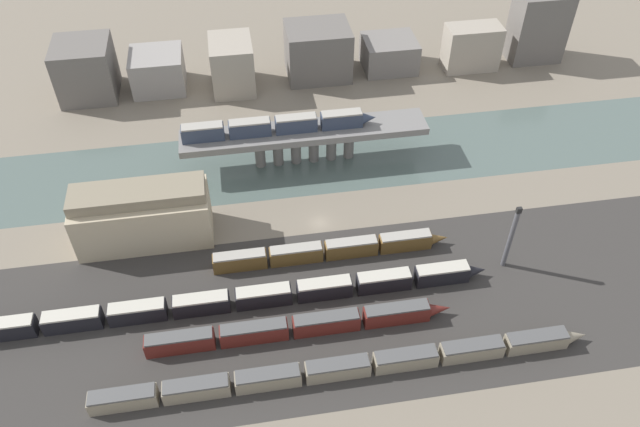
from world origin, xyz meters
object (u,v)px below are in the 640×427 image
object	(u,v)px
train_yard_near	(346,368)
train_yard_far	(240,299)
signal_tower	(511,238)
train_yard_outer	(329,250)
train_on_bridge	(278,125)
train_yard_mid	(298,327)
warehouse_building	(143,215)

from	to	relation	value
train_yard_near	train_yard_far	xyz separation A→B (m)	(-17.34, 17.90, 0.22)
signal_tower	train_yard_near	bearing A→B (deg)	-151.49
train_yard_outer	train_on_bridge	bearing A→B (deg)	101.39
train_on_bridge	train_yard_mid	distance (m)	51.28
train_on_bridge	train_yard_near	bearing A→B (deg)	-85.54
warehouse_building	signal_tower	world-z (taller)	signal_tower
train_on_bridge	signal_tower	xyz separation A→B (m)	(41.38, -40.25, -3.36)
warehouse_building	signal_tower	bearing A→B (deg)	-15.21
train_yard_near	train_yard_far	size ratio (longest dim) A/B	0.91
warehouse_building	train_yard_far	bearing A→B (deg)	-49.92
train_yard_near	train_yard_outer	xyz separation A→B (m)	(1.83, 27.79, 0.20)
train_yard_near	train_yard_outer	bearing A→B (deg)	86.23
warehouse_building	train_on_bridge	bearing A→B (deg)	33.73
train_yard_far	signal_tower	bearing A→B (deg)	2.15
warehouse_building	train_yard_near	bearing A→B (deg)	-48.04
train_yard_far	train_yard_outer	distance (m)	21.57
train_yard_near	warehouse_building	world-z (taller)	warehouse_building
warehouse_building	train_yard_mid	bearing A→B (deg)	-46.31
train_on_bridge	signal_tower	bearing A→B (deg)	-44.21
warehouse_building	train_yard_outer	bearing A→B (deg)	-17.48
train_yard_far	warehouse_building	world-z (taller)	warehouse_building
train_yard_mid	signal_tower	bearing A→B (deg)	13.01
train_yard_outer	signal_tower	bearing A→B (deg)	-12.71
train_yard_near	warehouse_building	size ratio (longest dim) A/B	3.20
train_yard_near	warehouse_building	distance (m)	53.43
train_yard_near	signal_tower	xyz separation A→B (m)	(36.68, 19.93, 6.13)
train_yard_mid	train_yard_outer	xyz separation A→B (m)	(8.97, 17.98, 0.00)
train_yard_mid	train_yard_far	world-z (taller)	train_yard_far
train_yard_far	signal_tower	size ratio (longest dim) A/B	6.11
train_yard_near	train_yard_mid	world-z (taller)	train_yard_mid
train_yard_outer	warehouse_building	world-z (taller)	warehouse_building
train_yard_near	train_yard_far	bearing A→B (deg)	134.09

